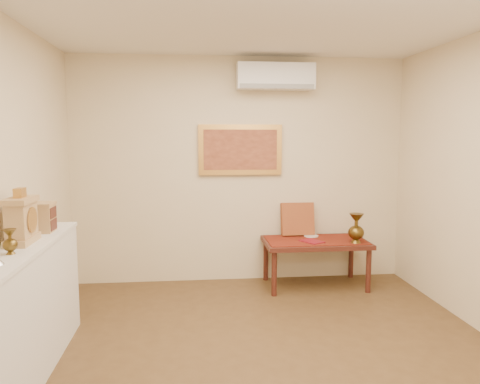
{
  "coord_description": "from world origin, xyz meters",
  "views": [
    {
      "loc": [
        -0.59,
        -3.36,
        1.77
      ],
      "look_at": [
        -0.12,
        1.15,
        1.22
      ],
      "focal_mm": 35.0,
      "sensor_mm": 36.0,
      "label": 1
    }
  ],
  "objects": [
    {
      "name": "plate",
      "position": [
        0.84,
        2.06,
        0.56
      ],
      "size": [
        0.17,
        0.17,
        0.01
      ],
      "primitive_type": "cylinder",
      "color": "silver",
      "rests_on": "table_cloth"
    },
    {
      "name": "painting",
      "position": [
        0.0,
        2.22,
        1.6
      ],
      "size": [
        1.0,
        0.06,
        0.6
      ],
      "color": "#BF893D",
      "rests_on": "wall_back"
    },
    {
      "name": "display_ledge",
      "position": [
        -1.82,
        0.0,
        0.49
      ],
      "size": [
        0.37,
        2.02,
        0.98
      ],
      "color": "silver",
      "rests_on": "floor"
    },
    {
      "name": "wall_front",
      "position": [
        0.0,
        -2.25,
        1.35
      ],
      "size": [
        4.0,
        0.02,
        2.7
      ],
      "primitive_type": "cube",
      "color": "beige",
      "rests_on": "ground"
    },
    {
      "name": "table_cloth",
      "position": [
        0.85,
        1.88,
        0.55
      ],
      "size": [
        1.14,
        0.59,
        0.01
      ],
      "primitive_type": "cube",
      "color": "maroon",
      "rests_on": "low_table"
    },
    {
      "name": "brass_urn_tall",
      "position": [
        1.26,
        1.68,
        0.76
      ],
      "size": [
        0.18,
        0.18,
        0.41
      ],
      "primitive_type": null,
      "color": "brown",
      "rests_on": "table_cloth"
    },
    {
      "name": "menu",
      "position": [
        0.78,
        1.77,
        0.56
      ],
      "size": [
        0.28,
        0.31,
        0.01
      ],
      "primitive_type": "cube",
      "rotation": [
        0.0,
        0.0,
        0.55
      ],
      "color": "maroon",
      "rests_on": "table_cloth"
    },
    {
      "name": "cushion",
      "position": [
        0.7,
        2.16,
        0.76
      ],
      "size": [
        0.4,
        0.18,
        0.41
      ],
      "primitive_type": "cube",
      "rotation": [
        -0.21,
        0.0,
        0.0
      ],
      "color": "maroon",
      "rests_on": "table_cloth"
    },
    {
      "name": "wooden_chest",
      "position": [
        -1.8,
        0.58,
        1.1
      ],
      "size": [
        0.16,
        0.21,
        0.24
      ],
      "color": "tan",
      "rests_on": "display_ledge"
    },
    {
      "name": "wall_back",
      "position": [
        0.0,
        2.25,
        1.35
      ],
      "size": [
        4.0,
        0.02,
        2.7
      ],
      "primitive_type": "cube",
      "color": "beige",
      "rests_on": "ground"
    },
    {
      "name": "ceiling",
      "position": [
        0.0,
        0.0,
        2.7
      ],
      "size": [
        4.5,
        4.5,
        0.0
      ],
      "primitive_type": "plane",
      "rotation": [
        3.14,
        0.0,
        0.0
      ],
      "color": "silver",
      "rests_on": "ground"
    },
    {
      "name": "ac_unit",
      "position": [
        0.4,
        2.12,
        2.45
      ],
      "size": [
        0.9,
        0.25,
        0.3
      ],
      "color": "silver",
      "rests_on": "wall_back"
    },
    {
      "name": "floor",
      "position": [
        0.0,
        0.0,
        0.0
      ],
      "size": [
        4.5,
        4.5,
        0.0
      ],
      "primitive_type": "plane",
      "color": "brown",
      "rests_on": "ground"
    },
    {
      "name": "brass_urn_small",
      "position": [
        -1.8,
        -0.16,
        1.09
      ],
      "size": [
        0.1,
        0.1,
        0.22
      ],
      "primitive_type": null,
      "color": "brown",
      "rests_on": "display_ledge"
    },
    {
      "name": "low_table",
      "position": [
        0.85,
        1.88,
        0.48
      ],
      "size": [
        1.2,
        0.7,
        0.55
      ],
      "color": "#481D15",
      "rests_on": "floor"
    },
    {
      "name": "mantel_clock",
      "position": [
        -1.83,
        0.17,
        1.15
      ],
      "size": [
        0.17,
        0.36,
        0.41
      ],
      "color": "tan",
      "rests_on": "display_ledge"
    }
  ]
}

